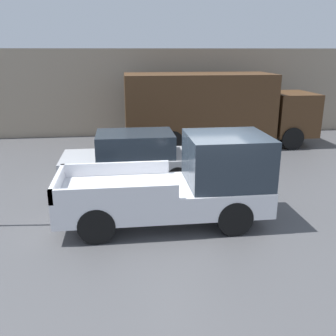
{
  "coord_description": "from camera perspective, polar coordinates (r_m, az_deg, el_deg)",
  "views": [
    {
      "loc": [
        -1.87,
        -8.5,
        4.09
      ],
      "look_at": [
        -0.69,
        0.96,
        1.09
      ],
      "focal_mm": 40.0,
      "sensor_mm": 36.0,
      "label": 1
    }
  ],
  "objects": [
    {
      "name": "newspaper_box",
      "position": [
        18.86,
        -0.4,
        6.47
      ],
      "size": [
        0.45,
        0.4,
        0.98
      ],
      "color": "#194CB2",
      "rests_on": "ground"
    },
    {
      "name": "building_wall",
      "position": [
        18.91,
        -1.41,
        11.41
      ],
      "size": [
        28.0,
        0.15,
        4.19
      ],
      "color": "gray",
      "rests_on": "ground"
    },
    {
      "name": "delivery_truck",
      "position": [
        16.73,
        6.94,
        9.17
      ],
      "size": [
        8.33,
        2.53,
        3.16
      ],
      "color": "#472D19",
      "rests_on": "ground"
    },
    {
      "name": "pickup_truck",
      "position": [
        9.12,
        2.67,
        -2.26
      ],
      "size": [
        5.04,
        1.97,
        2.17
      ],
      "color": "silver",
      "rests_on": "ground"
    },
    {
      "name": "car",
      "position": [
        12.23,
        -5.39,
        1.77
      ],
      "size": [
        4.46,
        1.94,
        1.58
      ],
      "color": "#B7BABF",
      "rests_on": "ground"
    },
    {
      "name": "ground_plane",
      "position": [
        9.62,
        4.85,
        -7.75
      ],
      "size": [
        60.0,
        60.0,
        0.0
      ],
      "primitive_type": "plane",
      "color": "#4C4C4F"
    }
  ]
}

